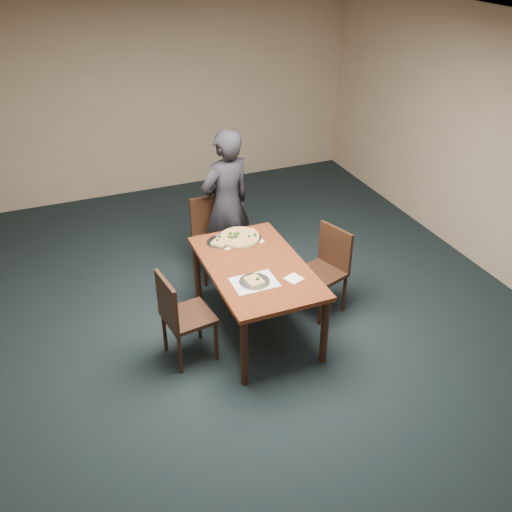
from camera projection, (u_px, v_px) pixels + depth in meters
name	position (u px, v px, depth m)	size (l,w,h in m)	color
ground	(257.00, 347.00, 5.51)	(8.00, 8.00, 0.00)	black
room_shell	(257.00, 181.00, 4.60)	(8.00, 8.00, 8.00)	tan
dining_table	(256.00, 273.00, 5.42)	(0.90, 1.50, 0.75)	#542110
chair_far	(212.00, 232.00, 6.40)	(0.42, 0.42, 0.91)	black
chair_left	(180.00, 313.00, 5.12)	(0.47, 0.47, 0.91)	black
chair_right	(327.00, 265.00, 5.81)	(0.53, 0.53, 0.91)	black
diner	(226.00, 204.00, 6.25)	(0.62, 0.41, 1.70)	black
placemat_main	(240.00, 239.00, 5.80)	(0.42, 0.32, 0.00)	white
placemat_near	(254.00, 282.00, 5.12)	(0.40, 0.30, 0.00)	white
pizza_pan	(240.00, 237.00, 5.79)	(0.44, 0.44, 0.07)	silver
slice_plate_near	(255.00, 281.00, 5.12)	(0.28, 0.28, 0.05)	silver
slice_plate_far	(220.00, 241.00, 5.73)	(0.28, 0.28, 0.06)	silver
napkin	(294.00, 279.00, 5.17)	(0.14, 0.14, 0.01)	white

